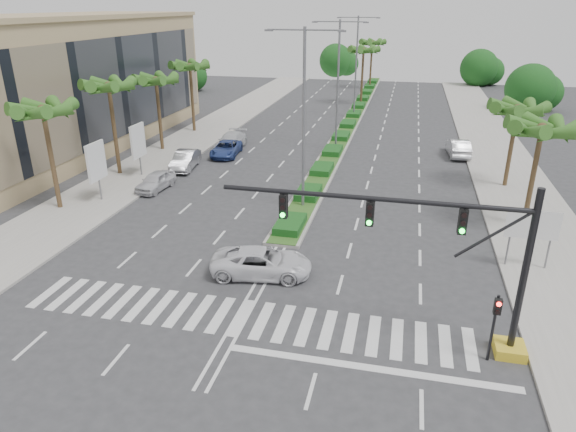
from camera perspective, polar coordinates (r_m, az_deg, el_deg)
name	(u,v)px	position (r m, az deg, el deg)	size (l,w,h in m)	color
ground	(241,318)	(24.00, -5.22, -11.19)	(160.00, 160.00, 0.00)	#333335
footpath_right	(518,195)	(41.95, 24.23, 2.12)	(6.00, 120.00, 0.15)	gray
footpath_left	(146,168)	(46.48, -15.54, 5.18)	(6.00, 120.00, 0.15)	gray
median	(353,118)	(65.55, 7.20, 10.75)	(2.20, 75.00, 0.20)	gray
median_grass	(353,117)	(65.53, 7.21, 10.85)	(1.80, 75.00, 0.04)	#36591E
building	(67,84)	(55.94, -23.33, 13.28)	(12.00, 36.00, 12.00)	tan
signal_gantry	(463,274)	(21.44, 18.85, -6.08)	(12.60, 1.20, 7.20)	gold
pedestrian_signal	(495,318)	(21.76, 22.04, -10.44)	(0.28, 0.36, 3.00)	black
direction_sign	(532,227)	(29.77, 25.51, -1.13)	(2.70, 0.11, 3.40)	slate
billboard_near	(96,162)	(38.79, -20.53, 5.65)	(0.18, 2.10, 4.35)	slate
billboard_far	(138,141)	(43.72, -16.33, 7.96)	(0.18, 2.10, 4.35)	slate
palm_left_near	(43,113)	(37.56, -25.55, 10.26)	(4.57, 4.68, 7.55)	brown
palm_left_mid	(109,89)	(43.95, -19.27, 13.19)	(4.57, 4.68, 7.95)	brown
palm_left_far	(156,82)	(50.92, -14.43, 14.18)	(4.57, 4.68, 7.35)	brown
palm_left_end	(190,68)	(58.05, -10.82, 15.81)	(4.57, 4.68, 7.75)	brown
palm_right_near	(541,132)	(34.54, 26.33, 8.38)	(4.57, 4.68, 7.05)	brown
palm_right_far	(517,111)	(42.28, 24.11, 10.56)	(4.57, 4.68, 6.75)	brown
palm_median_a	(363,52)	(74.42, 8.39, 17.59)	(4.57, 4.68, 8.05)	brown
palm_median_b	(372,44)	(89.33, 9.33, 18.32)	(4.57, 4.68, 8.05)	brown
streetlight_near	(304,111)	(34.15, 1.78, 11.58)	(5.10, 0.25, 12.00)	slate
streetlight_mid	(338,79)	(49.74, 5.58, 14.94)	(5.10, 0.25, 12.00)	slate
streetlight_far	(356,61)	(65.53, 7.60, 16.67)	(5.10, 0.25, 12.00)	slate
car_parked_a	(155,181)	(40.72, -14.51, 3.77)	(1.63, 4.06, 1.38)	silver
car_parked_b	(185,160)	(45.50, -11.35, 6.12)	(1.64, 4.71, 1.55)	#AAA9AE
car_parked_c	(226,149)	(48.92, -6.89, 7.44)	(2.27, 4.92, 1.37)	navy
car_parked_d	(231,141)	(51.20, -6.37, 8.24)	(2.17, 5.34, 1.55)	silver
car_crossing	(262,262)	(27.03, -2.94, -5.18)	(2.43, 5.27, 1.46)	white
car_right	(458,148)	(51.03, 18.40, 7.22)	(1.71, 4.91, 1.62)	silver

